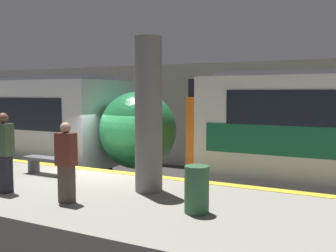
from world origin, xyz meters
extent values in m
plane|color=#33302D|center=(0.00, 0.00, 0.00)|extent=(120.00, 120.00, 0.00)
cube|color=gray|center=(0.00, -2.10, 0.52)|extent=(40.00, 4.20, 1.05)
cube|color=gold|center=(0.00, -0.15, 1.05)|extent=(40.00, 0.30, 0.01)
cube|color=#B2AD9E|center=(0.00, 6.55, 2.20)|extent=(50.00, 0.15, 4.40)
cylinder|color=slate|center=(2.40, -1.48, 2.71)|extent=(0.59, 0.59, 3.33)
ellipsoid|color=#238447|center=(-0.06, 2.05, 1.97)|extent=(2.42, 2.69, 2.50)
sphere|color=#F2EFCC|center=(0.89, 2.05, 1.52)|extent=(0.20, 0.20, 0.20)
cube|color=orange|center=(2.43, 2.05, 1.88)|extent=(0.25, 2.86, 2.38)
cube|color=black|center=(2.43, 2.05, 3.07)|extent=(0.25, 2.57, 0.95)
sphere|color=#EA4C42|center=(2.27, 1.39, 1.46)|extent=(0.18, 0.18, 0.18)
sphere|color=#EA4C42|center=(2.27, 2.71, 1.46)|extent=(0.18, 0.18, 0.18)
cube|color=black|center=(-0.27, -3.02, 1.45)|extent=(0.28, 0.20, 0.80)
cube|color=#3D5638|center=(-0.27, -3.02, 2.19)|extent=(0.38, 0.24, 0.69)
sphere|color=brown|center=(-0.27, -3.02, 2.65)|extent=(0.23, 0.23, 0.23)
cube|color=#473D33|center=(1.43, -2.98, 1.41)|extent=(0.28, 0.20, 0.73)
cube|color=brown|center=(1.43, -2.98, 2.09)|extent=(0.38, 0.24, 0.64)
sphere|color=tan|center=(1.43, -2.98, 2.52)|extent=(0.21, 0.21, 0.21)
cube|color=#4C4C51|center=(-1.32, -1.22, 1.25)|extent=(0.10, 0.32, 0.41)
cube|color=#4C4C51|center=(-0.27, -1.22, 1.25)|extent=(0.10, 0.32, 0.41)
cube|color=#4C4C51|center=(-0.79, -1.22, 1.46)|extent=(1.50, 0.40, 0.08)
cylinder|color=#2D5B38|center=(3.95, -2.43, 1.47)|extent=(0.44, 0.44, 0.85)
camera|label=1|loc=(6.67, -8.75, 3.20)|focal=42.00mm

